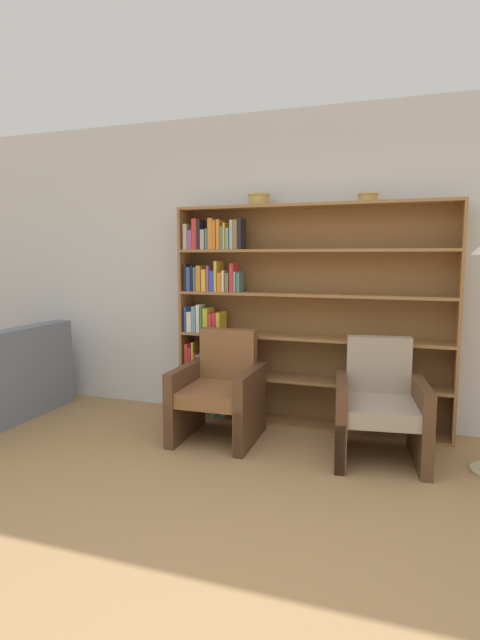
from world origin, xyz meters
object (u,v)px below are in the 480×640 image
(armchair_leather, at_px, (220,392))
(armchair_cushioned, at_px, (380,407))
(bowl_sage, at_px, (368,197))
(bookshelf, at_px, (283,316))
(bowl_slate, at_px, (259,199))

(armchair_leather, bearing_deg, armchair_cushioned, 178.49)
(bowl_sage, bearing_deg, bookshelf, 178.61)
(bookshelf, distance_m, bowl_sage, 1.22)
(bookshelf, relative_size, armchair_leather, 2.73)
(bowl_sage, xyz_separation_m, armchair_leather, (-1.09, -0.52, -1.58))
(armchair_leather, bearing_deg, bookshelf, -127.31)
(bookshelf, height_order, bowl_sage, bowl_sage)
(bookshelf, xyz_separation_m, bowl_sage, (0.70, -0.02, 0.99))
(armchair_cushioned, bearing_deg, bowl_slate, -33.69)
(bowl_slate, distance_m, bowl_sage, 0.92)
(bookshelf, bearing_deg, bowl_slate, -175.60)
(bookshelf, bearing_deg, bowl_sage, -1.39)
(bookshelf, height_order, bowl_slate, bowl_slate)
(armchair_leather, xyz_separation_m, armchair_cushioned, (1.27, -0.00, 0.00))
(armchair_leather, distance_m, armchair_cushioned, 1.27)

